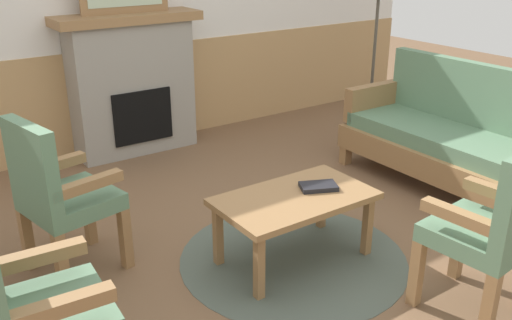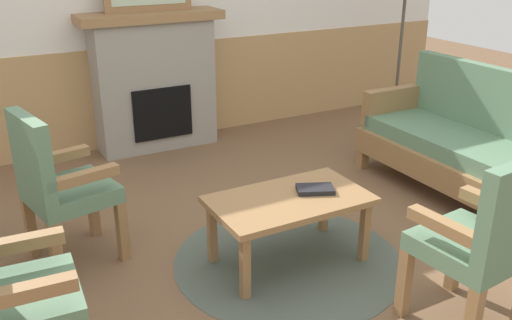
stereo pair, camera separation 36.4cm
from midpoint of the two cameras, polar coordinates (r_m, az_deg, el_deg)
name	(u,v)px [view 1 (the left image)]	position (r m, az deg, el deg)	size (l,w,h in m)	color
ground_plane	(287,256)	(3.63, 0.28, -9.86)	(14.00, 14.00, 0.00)	brown
wall_back	(115,7)	(5.46, -16.08, 14.75)	(7.20, 0.14, 2.70)	white
fireplace	(132,83)	(5.34, -14.44, 7.56)	(1.30, 0.44, 1.28)	gray
couch	(453,140)	(4.66, 17.38, 1.91)	(0.70, 1.80, 0.98)	olive
coffee_table	(295,204)	(3.42, 0.92, -4.55)	(0.96, 0.56, 0.44)	olive
round_rug	(293,258)	(3.61, 0.89, -9.99)	(1.44, 1.44, 0.01)	#4C564C
book_on_table	(318,186)	(3.49, 3.43, -2.78)	(0.23, 0.14, 0.03)	black
armchair_near_fireplace	(58,191)	(3.48, -22.40, -3.05)	(0.57, 0.57, 0.98)	olive
armchair_by_window_left	(29,304)	(2.55, -26.13, -13.14)	(0.51, 0.51, 0.98)	olive
armchair_front_left	(495,225)	(3.04, 20.06, -6.30)	(0.52, 0.52, 0.98)	olive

